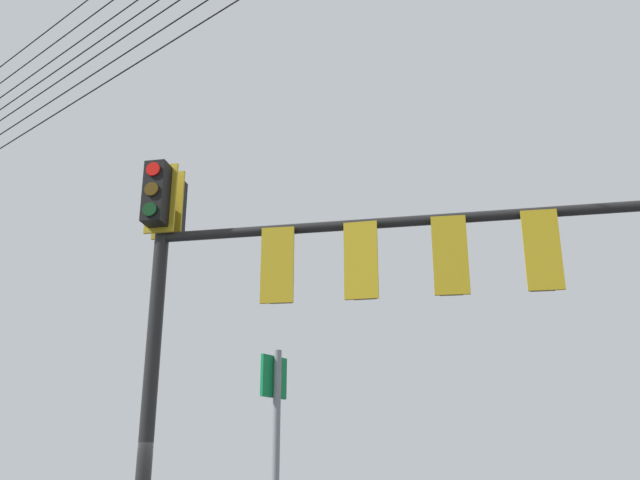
{
  "coord_description": "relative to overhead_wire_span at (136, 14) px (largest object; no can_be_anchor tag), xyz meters",
  "views": [
    {
      "loc": [
        8.28,
        6.21,
        2.02
      ],
      "look_at": [
        0.22,
        2.46,
        5.1
      ],
      "focal_mm": 39.34,
      "sensor_mm": 36.0,
      "label": 1
    }
  ],
  "objects": [
    {
      "name": "signal_mast_assembly",
      "position": [
        -0.12,
        2.98,
        -5.04
      ],
      "size": [
        2.12,
        6.5,
        6.35
      ],
      "color": "black",
      "rests_on": "ground"
    },
    {
      "name": "overhead_wire_span",
      "position": [
        0.0,
        0.0,
        0.0
      ],
      "size": [
        6.97,
        26.05,
        2.81
      ],
      "color": "black"
    }
  ]
}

